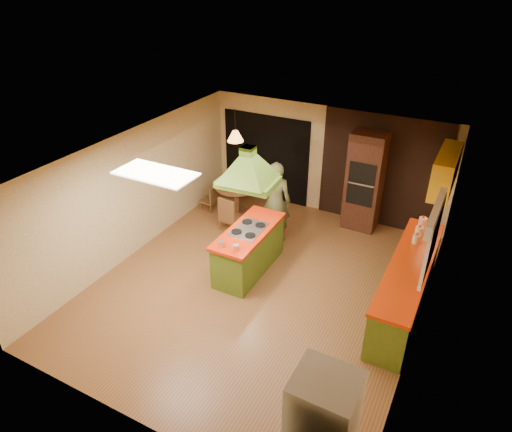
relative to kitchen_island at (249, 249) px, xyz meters
The scene contains 20 objects.
ground 0.70m from the kitchen_island, 40.73° to the right, with size 6.50×6.50×0.00m, color brown.
room_walls 0.96m from the kitchen_island, 40.73° to the right, with size 5.50×6.50×6.50m.
ceiling_plane 2.12m from the kitchen_island, 40.73° to the right, with size 6.50×6.50×0.00m, color silver.
brick_panel 3.42m from the kitchen_island, 60.10° to the left, with size 2.64×0.03×2.50m, color #381E14.
nook_opening 3.14m from the kitchen_island, 110.79° to the left, with size 2.20×0.03×2.10m, color black.
right_counter 2.87m from the kitchen_island, ahead, with size 0.62×3.05×0.92m.
upper_cabinets 3.81m from the kitchen_island, 31.86° to the left, with size 0.34×1.40×0.70m, color yellow.
window_right 3.37m from the kitchen_island, ahead, with size 0.12×1.35×1.06m.
fluor_panel 2.65m from the kitchen_island, 114.11° to the right, with size 1.20×0.60×0.03m, color white.
kitchen_island is the anchor object (origin of this frame).
range_hood 1.80m from the kitchen_island, 90.00° to the right, with size 1.03×0.77×0.79m.
man 1.31m from the kitchen_island, 92.32° to the left, with size 0.64×0.42×1.75m, color brown.
wall_oven 3.02m from the kitchen_island, 61.61° to the left, with size 0.73×0.61×2.17m.
dining_table 2.22m from the kitchen_island, 125.64° to the left, with size 0.98×0.98×0.73m.
chair_left 2.63m from the kitchen_island, 139.46° to the left, with size 0.36×0.36×0.65m, color brown, non-canonical shape.
chair_near 1.56m from the kitchen_island, 132.11° to the left, with size 0.44×0.44×0.81m, color brown, non-canonical shape.
pendant_lamp 2.65m from the kitchen_island, 125.64° to the left, with size 0.35×0.35×0.23m, color #FF9E3F.
canister_large 3.22m from the kitchen_island, 27.65° to the left, with size 0.15×0.15×0.21m, color #FFE7CD.
canister_medium 3.08m from the kitchen_island, 22.09° to the left, with size 0.14×0.14×0.20m, color #F0E8C1.
canister_small 3.00m from the kitchen_island, 17.88° to the left, with size 0.13×0.13×0.17m, color beige.
Camera 1 is at (3.04, -5.92, 5.23)m, focal length 32.00 mm.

